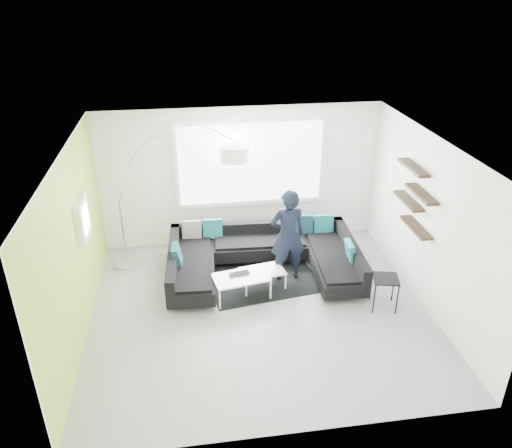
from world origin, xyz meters
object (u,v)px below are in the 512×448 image
at_px(sectional_sofa, 263,260).
at_px(side_table, 384,292).
at_px(coffee_table, 252,282).
at_px(laptop, 240,275).
at_px(arc_lamp, 119,202).
at_px(person, 288,235).

relative_size(sectional_sofa, side_table, 6.22).
height_order(coffee_table, laptop, laptop).
xyz_separation_m(sectional_sofa, laptop, (-0.49, -0.57, 0.09)).
distance_m(arc_lamp, laptop, 2.58).
xyz_separation_m(coffee_table, arc_lamp, (-2.24, 1.23, 1.12)).
distance_m(person, laptop, 1.11).
height_order(arc_lamp, person, arc_lamp).
bearing_deg(laptop, arc_lamp, 136.35).
xyz_separation_m(arc_lamp, person, (2.93, -0.87, -0.45)).
height_order(coffee_table, side_table, side_table).
bearing_deg(sectional_sofa, side_table, -31.47).
bearing_deg(side_table, coffee_table, 159.94).
relative_size(sectional_sofa, person, 2.02).
relative_size(sectional_sofa, coffee_table, 2.90).
xyz_separation_m(sectional_sofa, arc_lamp, (-2.52, 0.75, 0.99)).
bearing_deg(arc_lamp, person, -19.40).
bearing_deg(laptop, sectional_sofa, 38.36).
bearing_deg(coffee_table, laptop, -167.74).
relative_size(coffee_table, laptop, 3.12).
xyz_separation_m(sectional_sofa, coffee_table, (-0.28, -0.48, -0.13)).
distance_m(sectional_sofa, side_table, 2.20).
bearing_deg(person, arc_lamp, -19.37).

